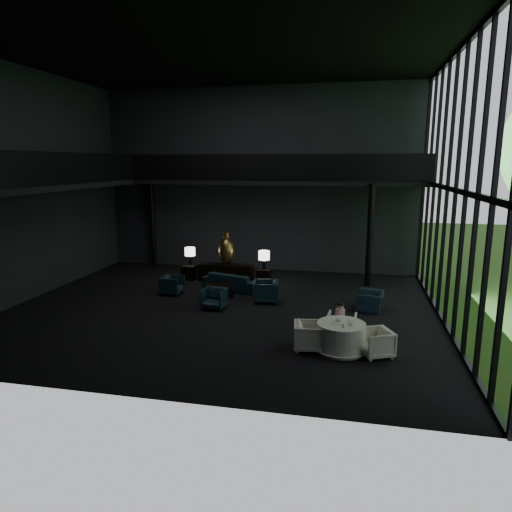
% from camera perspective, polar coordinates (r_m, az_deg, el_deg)
% --- Properties ---
extents(floor, '(14.00, 12.00, 0.02)m').
position_cam_1_polar(floor, '(15.30, -4.20, -6.60)').
color(floor, black).
rests_on(floor, ground).
extents(ceiling, '(14.00, 12.00, 0.02)m').
position_cam_1_polar(ceiling, '(14.89, -4.69, 24.08)').
color(ceiling, black).
rests_on(ceiling, ground).
extents(wall_back, '(14.00, 0.04, 8.00)m').
position_cam_1_polar(wall_back, '(20.38, 0.34, 9.43)').
color(wall_back, black).
rests_on(wall_back, ground).
extents(wall_front, '(14.00, 0.04, 8.00)m').
position_cam_1_polar(wall_front, '(8.97, -15.23, 6.26)').
color(wall_front, black).
rests_on(wall_front, ground).
extents(wall_left, '(0.04, 12.00, 8.00)m').
position_cam_1_polar(wall_left, '(17.83, -26.81, 7.89)').
color(wall_left, black).
rests_on(wall_left, ground).
extents(curtain_wall, '(0.20, 12.00, 8.00)m').
position_cam_1_polar(curtain_wall, '(14.28, 23.71, 7.54)').
color(curtain_wall, black).
rests_on(curtain_wall, ground).
extents(mezzanine_left, '(2.00, 12.00, 0.25)m').
position_cam_1_polar(mezzanine_left, '(17.22, -24.18, 8.03)').
color(mezzanine_left, black).
rests_on(mezzanine_left, wall_left).
extents(mezzanine_back, '(12.00, 2.00, 0.25)m').
position_cam_1_polar(mezzanine_back, '(19.22, 2.69, 9.29)').
color(mezzanine_back, black).
rests_on(mezzanine_back, wall_back).
extents(railing_left, '(0.06, 12.00, 1.00)m').
position_cam_1_polar(railing_left, '(16.64, -21.51, 10.22)').
color(railing_left, black).
rests_on(railing_left, mezzanine_left).
extents(railing_back, '(12.00, 0.06, 1.00)m').
position_cam_1_polar(railing_back, '(18.22, 2.20, 11.05)').
color(railing_back, black).
rests_on(railing_back, mezzanine_back).
extents(column_nw, '(0.24, 0.24, 4.00)m').
position_cam_1_polar(column_nw, '(21.82, -12.84, 4.01)').
color(column_nw, black).
rests_on(column_nw, floor).
extents(column_ne, '(0.24, 0.24, 4.00)m').
position_cam_1_polar(column_ne, '(18.19, 14.03, 2.49)').
color(column_ne, black).
rests_on(column_ne, floor).
extents(console, '(2.23, 0.51, 0.71)m').
position_cam_1_polar(console, '(18.69, -3.80, -2.09)').
color(console, black).
rests_on(console, floor).
extents(bronze_urn, '(0.69, 0.69, 1.28)m').
position_cam_1_polar(bronze_urn, '(18.64, -3.72, 0.71)').
color(bronze_urn, '#AB8637').
rests_on(bronze_urn, console).
extents(side_table_left, '(0.53, 0.53, 0.58)m').
position_cam_1_polar(side_table_left, '(19.20, -8.40, -2.03)').
color(side_table_left, black).
rests_on(side_table_left, floor).
extents(table_lamp_left, '(0.43, 0.43, 0.72)m').
position_cam_1_polar(table_lamp_left, '(19.23, -8.25, 0.45)').
color(table_lamp_left, black).
rests_on(table_lamp_left, side_table_left).
extents(side_table_right, '(0.54, 0.54, 0.59)m').
position_cam_1_polar(side_table_right, '(18.30, 0.99, -2.56)').
color(side_table_right, black).
rests_on(side_table_right, floor).
extents(table_lamp_right, '(0.44, 0.44, 0.74)m').
position_cam_1_polar(table_lamp_right, '(18.14, 1.02, -0.02)').
color(table_lamp_right, black).
rests_on(table_lamp_right, side_table_right).
extents(sofa, '(2.50, 1.36, 0.94)m').
position_cam_1_polar(sofa, '(17.45, -2.95, -2.69)').
color(sofa, black).
rests_on(sofa, floor).
extents(lounge_armchair_west, '(0.68, 0.73, 0.72)m').
position_cam_1_polar(lounge_armchair_west, '(17.11, -10.44, -3.54)').
color(lounge_armchair_west, black).
rests_on(lounge_armchair_west, floor).
extents(lounge_armchair_east, '(0.92, 0.97, 0.89)m').
position_cam_1_polar(lounge_armchair_east, '(15.87, 1.30, -4.21)').
color(lounge_armchair_east, black).
rests_on(lounge_armchair_east, floor).
extents(lounge_armchair_south, '(0.77, 0.73, 0.74)m').
position_cam_1_polar(lounge_armchair_south, '(15.24, -5.27, -5.25)').
color(lounge_armchair_south, black).
rests_on(lounge_armchair_south, floor).
extents(window_armchair, '(0.65, 0.92, 0.75)m').
position_cam_1_polar(window_armchair, '(15.47, 14.08, -5.27)').
color(window_armchair, black).
rests_on(window_armchair, floor).
extents(coffee_table, '(1.15, 1.15, 0.39)m').
position_cam_1_polar(coffee_table, '(16.67, -4.55, -4.36)').
color(coffee_table, black).
rests_on(coffee_table, floor).
extents(dining_table, '(1.41, 1.41, 0.75)m').
position_cam_1_polar(dining_table, '(12.11, 10.58, -10.14)').
color(dining_table, white).
rests_on(dining_table, floor).
extents(dining_chair_north, '(0.84, 0.80, 0.81)m').
position_cam_1_polar(dining_chair_north, '(12.85, 10.62, -8.47)').
color(dining_chair_north, beige).
rests_on(dining_chair_north, floor).
extents(dining_chair_east, '(0.92, 0.94, 0.75)m').
position_cam_1_polar(dining_chair_east, '(11.98, 14.74, -10.33)').
color(dining_chair_east, beige).
rests_on(dining_chair_east, floor).
extents(dining_chair_west, '(0.83, 0.88, 0.82)m').
position_cam_1_polar(dining_chair_west, '(12.04, 6.69, -9.72)').
color(dining_chair_west, beige).
rests_on(dining_chair_west, floor).
extents(child, '(0.26, 0.26, 0.55)m').
position_cam_1_polar(child, '(12.89, 10.48, -6.91)').
color(child, silver).
rests_on(child, dining_chair_north).
extents(plate_a, '(0.28, 0.28, 0.01)m').
position_cam_1_polar(plate_a, '(11.87, 9.92, -8.35)').
color(plate_a, white).
rests_on(plate_a, dining_table).
extents(plate_b, '(0.22, 0.22, 0.01)m').
position_cam_1_polar(plate_b, '(12.09, 11.81, -8.05)').
color(plate_b, white).
rests_on(plate_b, dining_table).
extents(saucer, '(0.18, 0.18, 0.01)m').
position_cam_1_polar(saucer, '(11.88, 11.85, -8.42)').
color(saucer, white).
rests_on(saucer, dining_table).
extents(coffee_cup, '(0.09, 0.09, 0.05)m').
position_cam_1_polar(coffee_cup, '(11.82, 11.87, -8.35)').
color(coffee_cup, white).
rests_on(coffee_cup, saucer).
extents(cereal_bowl, '(0.15, 0.15, 0.08)m').
position_cam_1_polar(cereal_bowl, '(12.09, 10.29, -7.83)').
color(cereal_bowl, white).
rests_on(cereal_bowl, dining_table).
extents(cream_pot, '(0.07, 0.07, 0.07)m').
position_cam_1_polar(cream_pot, '(11.67, 10.79, -8.59)').
color(cream_pot, '#99999E').
rests_on(cream_pot, dining_table).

